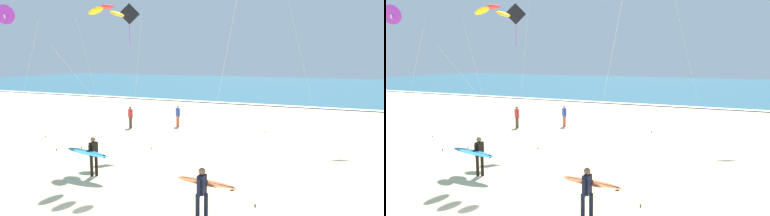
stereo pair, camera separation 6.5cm
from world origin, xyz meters
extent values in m
cube|color=#2D6075|center=(0.00, 59.70, 0.04)|extent=(160.00, 60.00, 0.08)
cube|color=white|center=(0.00, 30.00, 0.09)|extent=(160.00, 1.13, 0.01)
cylinder|color=black|center=(2.27, 1.70, 0.44)|extent=(0.13, 0.13, 0.88)
cylinder|color=black|center=(2.48, 1.86, 0.44)|extent=(0.13, 0.13, 0.88)
cube|color=black|center=(2.37, 1.78, 1.18)|extent=(0.20, 0.34, 0.60)
cube|color=yellow|center=(2.27, 1.78, 1.22)|extent=(0.01, 0.20, 0.32)
sphere|color=brown|center=(2.37, 1.78, 1.60)|extent=(0.21, 0.21, 0.21)
cylinder|color=black|center=(2.37, 1.55, 1.14)|extent=(0.09, 0.09, 0.56)
cylinder|color=black|center=(2.37, 2.01, 1.29)|extent=(0.09, 0.09, 0.26)
cylinder|color=black|center=(2.31, 2.10, 1.16)|extent=(0.25, 0.08, 0.14)
ellipsoid|color=orange|center=(2.37, 2.14, 1.12)|extent=(2.00, 0.52, 0.17)
cube|color=#333333|center=(2.37, 2.14, 1.16)|extent=(1.75, 0.03, 0.10)
cube|color=#262628|center=(3.21, 2.14, 1.05)|extent=(0.12, 0.01, 0.14)
cylinder|color=black|center=(-3.55, 3.73, 0.44)|extent=(0.13, 0.13, 0.88)
cylinder|color=black|center=(-3.42, 3.89, 0.44)|extent=(0.13, 0.13, 0.88)
cube|color=black|center=(-3.48, 3.81, 1.18)|extent=(0.21, 0.35, 0.60)
cube|color=red|center=(-3.59, 3.81, 1.22)|extent=(0.02, 0.20, 0.32)
sphere|color=brown|center=(-3.48, 3.81, 1.60)|extent=(0.21, 0.21, 0.21)
cylinder|color=black|center=(-3.49, 3.58, 1.29)|extent=(0.09, 0.09, 0.26)
cylinder|color=black|center=(-3.56, 3.49, 1.16)|extent=(0.26, 0.09, 0.14)
cylinder|color=black|center=(-3.48, 4.04, 1.14)|extent=(0.09, 0.09, 0.56)
ellipsoid|color=#3399D8|center=(-3.50, 3.45, 1.12)|extent=(2.14, 0.62, 0.21)
cube|color=#333333|center=(-3.50, 3.45, 1.16)|extent=(1.86, 0.09, 0.13)
cube|color=#262628|center=(-2.61, 3.42, 1.05)|extent=(0.12, 0.02, 0.14)
cone|color=purple|center=(-13.18, 7.68, 7.66)|extent=(1.26, 0.92, 1.19)
cube|color=white|center=(-13.18, 7.68, 7.52)|extent=(0.21, 0.40, 0.24)
cylinder|color=silver|center=(-12.28, 8.12, 3.75)|extent=(1.82, 0.90, 7.30)
cylinder|color=brown|center=(-11.37, 8.56, 0.05)|extent=(0.06, 0.06, 0.10)
cylinder|color=silver|center=(-3.71, 7.88, 5.83)|extent=(0.20, 1.78, 11.47)
cylinder|color=brown|center=(-3.62, 8.77, 0.05)|extent=(0.06, 0.06, 0.10)
cylinder|color=silver|center=(2.68, 16.75, 6.69)|extent=(3.30, 1.68, 13.19)
cylinder|color=brown|center=(1.04, 15.91, 0.05)|extent=(0.06, 0.06, 0.10)
ellipsoid|color=yellow|center=(-5.12, 6.28, 7.26)|extent=(0.98, 0.70, 0.46)
ellipsoid|color=red|center=(-5.02, 6.98, 7.53)|extent=(0.96, 0.70, 0.20)
ellipsoid|color=yellow|center=(-4.91, 7.68, 7.26)|extent=(0.98, 0.70, 0.46)
cylinder|color=silver|center=(-6.17, 7.15, 3.63)|extent=(2.31, 0.36, 7.06)
cylinder|color=brown|center=(-7.32, 7.32, 0.05)|extent=(0.06, 0.06, 0.10)
cylinder|color=silver|center=(2.12, 4.80, 5.50)|extent=(2.96, 2.56, 10.80)
cylinder|color=brown|center=(3.59, 3.53, 0.05)|extent=(0.06, 0.06, 0.10)
cube|color=black|center=(-4.97, 8.87, 7.40)|extent=(0.92, 0.73, 1.14)
cylinder|color=purple|center=(-4.97, 8.87, 6.25)|extent=(0.02, 0.02, 1.15)
cylinder|color=silver|center=(-6.59, 7.60, 2.89)|extent=(3.24, 2.56, 5.58)
cylinder|color=brown|center=(-8.20, 6.32, 0.05)|extent=(0.06, 0.06, 0.10)
cylinder|color=#4C3D2D|center=(-8.15, 13.35, 0.42)|extent=(0.22, 0.22, 0.84)
cube|color=red|center=(-8.15, 13.35, 1.11)|extent=(0.36, 0.27, 0.54)
sphere|color=brown|center=(-8.15, 13.35, 1.49)|extent=(0.20, 0.20, 0.20)
cylinder|color=red|center=(-7.96, 13.28, 1.01)|extent=(0.08, 0.08, 0.50)
cylinder|color=red|center=(-8.35, 13.42, 1.01)|extent=(0.08, 0.08, 0.50)
cylinder|color=#D8593F|center=(-5.30, 15.26, 0.42)|extent=(0.22, 0.22, 0.84)
cube|color=#3351B7|center=(-5.30, 15.26, 1.11)|extent=(0.37, 0.32, 0.54)
sphere|color=beige|center=(-5.30, 15.26, 1.49)|extent=(0.20, 0.20, 0.20)
cylinder|color=#3351B7|center=(-5.12, 15.15, 1.01)|extent=(0.08, 0.08, 0.50)
cylinder|color=#3351B7|center=(-5.48, 15.37, 1.01)|extent=(0.08, 0.08, 0.50)
camera|label=1|loc=(6.43, -7.77, 4.96)|focal=33.30mm
camera|label=2|loc=(6.49, -7.74, 4.96)|focal=33.30mm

